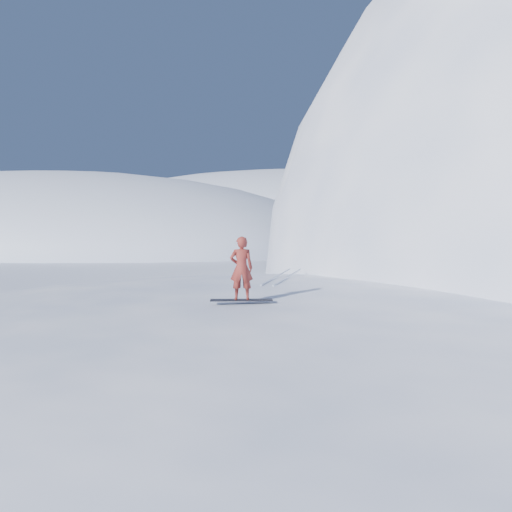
{
  "coord_description": "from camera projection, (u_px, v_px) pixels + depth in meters",
  "views": [
    {
      "loc": [
        5.15,
        -12.35,
        4.38
      ],
      "look_at": [
        -0.05,
        0.38,
        3.5
      ],
      "focal_mm": 35.0,
      "sensor_mm": 36.0,
      "label": 1
    }
  ],
  "objects": [
    {
      "name": "far_ridge_a",
      "position": [
        36.0,
        247.0,
        95.49
      ],
      "size": [
        120.0,
        70.0,
        28.0
      ],
      "primitive_type": "ellipsoid",
      "color": "white",
      "rests_on": "ground"
    },
    {
      "name": "ground",
      "position": [
        253.0,
        384.0,
        13.64
      ],
      "size": [
        400.0,
        400.0,
        0.0
      ],
      "primitive_type": "plane",
      "color": "white",
      "rests_on": "ground"
    },
    {
      "name": "near_ridge",
      "position": [
        317.0,
        360.0,
        16.03
      ],
      "size": [
        36.0,
        28.0,
        4.8
      ],
      "primitive_type": "ellipsoid",
      "color": "white",
      "rests_on": "ground"
    },
    {
      "name": "far_ridge_c",
      "position": [
        273.0,
        241.0,
        130.36
      ],
      "size": [
        140.0,
        90.0,
        36.0
      ],
      "primitive_type": "ellipsoid",
      "color": "white",
      "rests_on": "ground"
    },
    {
      "name": "snowboard",
      "position": [
        241.0,
        300.0,
        12.93
      ],
      "size": [
        1.6,
        0.95,
        0.03
      ],
      "primitive_type": "cube",
      "rotation": [
        0.0,
        0.0,
        0.43
      ],
      "color": "black",
      "rests_on": "near_ridge"
    },
    {
      "name": "board_tracks",
      "position": [
        283.0,
        276.0,
        18.98
      ],
      "size": [
        1.46,
        5.94,
        0.04
      ],
      "color": "silver",
      "rests_on": "ground"
    },
    {
      "name": "snowboarder",
      "position": [
        241.0,
        268.0,
        12.87
      ],
      "size": [
        0.71,
        0.61,
        1.64
      ],
      "primitive_type": "imported",
      "rotation": [
        0.0,
        0.0,
        3.57
      ],
      "color": "maroon",
      "rests_on": "snowboard"
    },
    {
      "name": "wind_bumps",
      "position": [
        262.0,
        362.0,
        15.81
      ],
      "size": [
        16.0,
        14.4,
        1.0
      ],
      "color": "white",
      "rests_on": "ground"
    }
  ]
}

